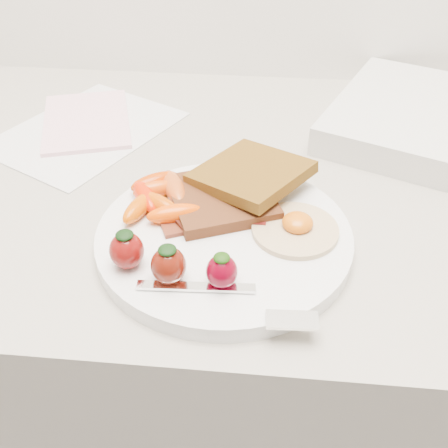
{
  "coord_description": "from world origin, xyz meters",
  "views": [
    {
      "loc": [
        0.02,
        1.11,
        1.29
      ],
      "look_at": [
        -0.02,
        1.56,
        0.93
      ],
      "focal_mm": 45.0,
      "sensor_mm": 36.0,
      "label": 1
    }
  ],
  "objects": [
    {
      "name": "toast_upper",
      "position": [
        -0.0,
        1.65,
        0.94
      ],
      "size": [
        0.15,
        0.15,
        0.03
      ],
      "primitive_type": "cube",
      "rotation": [
        0.0,
        -0.1,
        -0.62
      ],
      "color": "#4C2E07",
      "rests_on": "toast_lower"
    },
    {
      "name": "strawberries",
      "position": [
        -0.07,
        1.49,
        0.94
      ],
      "size": [
        0.13,
        0.05,
        0.04
      ],
      "color": "#660B09",
      "rests_on": "plate"
    },
    {
      "name": "paper_sheet",
      "position": [
        -0.24,
        1.79,
        0.9
      ],
      "size": [
        0.28,
        0.3,
        0.0
      ],
      "primitive_type": "cube",
      "rotation": [
        0.0,
        0.0,
        -0.49
      ],
      "color": "silver",
      "rests_on": "counter"
    },
    {
      "name": "plate",
      "position": [
        -0.02,
        1.56,
        0.91
      ],
      "size": [
        0.27,
        0.27,
        0.02
      ],
      "primitive_type": "cylinder",
      "color": "white",
      "rests_on": "counter"
    },
    {
      "name": "notepad",
      "position": [
        -0.25,
        1.81,
        0.91
      ],
      "size": [
        0.16,
        0.2,
        0.01
      ],
      "primitive_type": "cube",
      "rotation": [
        0.0,
        0.0,
        0.29
      ],
      "color": "#EBB3C2",
      "rests_on": "paper_sheet"
    },
    {
      "name": "counter",
      "position": [
        0.0,
        1.7,
        0.45
      ],
      "size": [
        2.0,
        0.6,
        0.9
      ],
      "primitive_type": "cube",
      "color": "gray",
      "rests_on": "ground"
    },
    {
      "name": "fork",
      "position": [
        -0.0,
        1.46,
        0.92
      ],
      "size": [
        0.17,
        0.05,
        0.0
      ],
      "color": "white",
      "rests_on": "plate"
    },
    {
      "name": "bacon_strips",
      "position": [
        -0.04,
        1.58,
        0.92
      ],
      "size": [
        0.11,
        0.09,
        0.01
      ],
      "color": "#4D1711",
      "rests_on": "plate"
    },
    {
      "name": "fried_egg",
      "position": [
        0.05,
        1.57,
        0.92
      ],
      "size": [
        0.11,
        0.11,
        0.02
      ],
      "color": "beige",
      "rests_on": "plate"
    },
    {
      "name": "baby_carrots",
      "position": [
        -0.1,
        1.61,
        0.93
      ],
      "size": [
        0.09,
        0.11,
        0.02
      ],
      "color": "#D64908",
      "rests_on": "plate"
    },
    {
      "name": "toast_lower",
      "position": [
        -0.03,
        1.61,
        0.93
      ],
      "size": [
        0.14,
        0.14,
        0.01
      ],
      "primitive_type": "cube",
      "rotation": [
        0.0,
        0.0,
        0.39
      ],
      "color": "black",
      "rests_on": "plate"
    }
  ]
}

